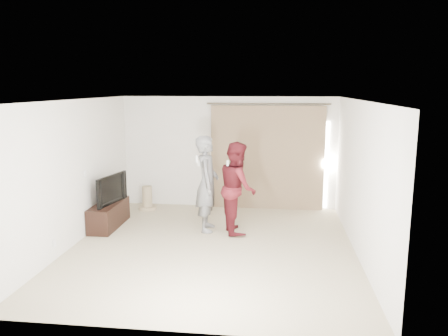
{
  "coord_description": "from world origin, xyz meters",
  "views": [
    {
      "loc": [
        1.08,
        -7.32,
        2.83
      ],
      "look_at": [
        0.07,
        1.2,
        1.22
      ],
      "focal_mm": 35.0,
      "sensor_mm": 36.0,
      "label": 1
    }
  ],
  "objects_px": {
    "person_woman": "(237,187)",
    "tv_console": "(109,215)",
    "person_man": "(207,184)",
    "tv": "(108,189)"
  },
  "relations": [
    {
      "from": "person_woman",
      "to": "tv_console",
      "type": "bearing_deg",
      "value": -179.91
    },
    {
      "from": "person_man",
      "to": "person_woman",
      "type": "xyz_separation_m",
      "value": [
        0.6,
        -0.03,
        -0.05
      ]
    },
    {
      "from": "tv_console",
      "to": "person_man",
      "type": "relative_size",
      "value": 0.68
    },
    {
      "from": "tv",
      "to": "person_woman",
      "type": "bearing_deg",
      "value": -78.58
    },
    {
      "from": "person_man",
      "to": "person_woman",
      "type": "height_order",
      "value": "person_man"
    },
    {
      "from": "tv_console",
      "to": "person_woman",
      "type": "height_order",
      "value": "person_woman"
    },
    {
      "from": "tv_console",
      "to": "tv",
      "type": "height_order",
      "value": "tv"
    },
    {
      "from": "tv_console",
      "to": "person_woman",
      "type": "bearing_deg",
      "value": 0.09
    },
    {
      "from": "tv",
      "to": "person_man",
      "type": "distance_m",
      "value": 2.04
    },
    {
      "from": "tv",
      "to": "person_man",
      "type": "bearing_deg",
      "value": -77.84
    }
  ]
}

